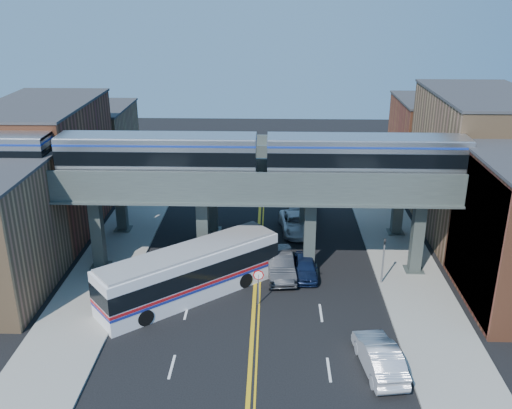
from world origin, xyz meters
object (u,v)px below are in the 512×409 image
car_lane_a (305,267)px  car_parked_curb (379,356)px  car_lane_c (296,223)px  car_lane_b (280,264)px  traffic_signal (384,256)px  transit_bus (190,273)px  transit_train (158,155)px  stop_sign (258,281)px  car_lane_d (302,207)px

car_lane_a → car_parked_curb: bearing=-72.8°
car_lane_c → car_lane_b: bearing=-106.5°
traffic_signal → car_lane_b: bearing=170.1°
transit_bus → car_lane_b: transit_bus is taller
transit_train → car_lane_c: size_ratio=7.88×
stop_sign → transit_bus: (-4.76, 0.99, 0.01)m
stop_sign → car_lane_d: bearing=76.9°
transit_train → car_lane_b: (8.82, -0.71, -8.23)m
car_parked_curb → car_lane_b: bearing=-71.7°
car_lane_c → traffic_signal: bearing=-63.6°
transit_bus → car_lane_c: 13.78m
traffic_signal → car_parked_curb: traffic_signal is taller
traffic_signal → car_lane_a: bearing=167.8°
car_lane_a → car_lane_b: size_ratio=0.79×
transit_train → car_parked_curb: size_ratio=8.26×
transit_bus → car_parked_curb: transit_bus is taller
stop_sign → traffic_signal: traffic_signal is taller
car_lane_b → car_lane_c: size_ratio=0.98×
stop_sign → car_lane_d: 16.29m
car_parked_curb → stop_sign: bearing=-52.4°
car_lane_a → car_lane_b: (-1.91, 0.10, 0.17)m
transit_train → car_lane_b: size_ratio=8.01×
stop_sign → car_lane_d: size_ratio=0.42×
transit_train → car_lane_d: 17.50m
traffic_signal → car_lane_c: (-5.89, 9.33, -1.53)m
car_parked_curb → traffic_signal: bearing=-108.8°
car_lane_b → car_lane_d: car_lane_d is taller
car_lane_a → traffic_signal: bearing=-13.1°
transit_train → traffic_signal: bearing=-7.0°
car_lane_a → car_parked_curb: car_parked_curb is taller
transit_train → car_lane_a: (10.73, -0.82, -8.39)m
traffic_signal → transit_bus: (-13.66, -2.01, -0.53)m
transit_train → traffic_signal: size_ratio=10.67×
stop_sign → traffic_signal: bearing=18.6°
car_parked_curb → transit_train: bearing=-47.6°
transit_bus → transit_train: bearing=83.2°
car_lane_c → car_lane_d: size_ratio=0.89×
stop_sign → car_lane_c: 12.73m
stop_sign → car_lane_b: size_ratio=0.48×
stop_sign → car_parked_curb: (7.02, -6.87, -0.89)m
car_lane_a → car_parked_curb: size_ratio=0.81×
traffic_signal → car_lane_c: 11.14m
stop_sign → car_lane_c: bearing=76.3°
car_lane_d → car_parked_curb: (3.34, -22.71, -0.03)m
car_lane_a → car_lane_d: 11.67m
traffic_signal → car_lane_b: traffic_signal is taller
car_lane_c → car_parked_curb: (4.01, -19.20, 0.10)m
stop_sign → traffic_signal: 9.41m
transit_bus → car_lane_d: bearing=21.0°
car_lane_c → stop_sign: bearing=-109.6°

